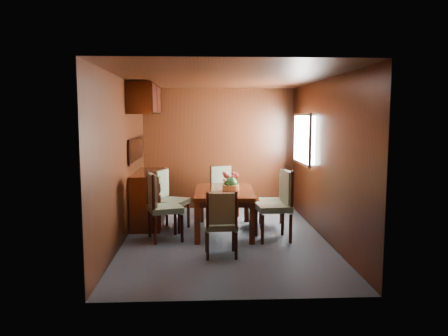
{
  "coord_description": "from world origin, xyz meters",
  "views": [
    {
      "loc": [
        -0.33,
        -6.46,
        1.84
      ],
      "look_at": [
        0.0,
        0.23,
        1.05
      ],
      "focal_mm": 35.0,
      "sensor_mm": 36.0,
      "label": 1
    }
  ],
  "objects": [
    {
      "name": "chair_left_far",
      "position": [
        -0.9,
        0.58,
        0.55
      ],
      "size": [
        0.58,
        0.59,
        1.0
      ],
      "rotation": [
        0.0,
        0.0,
        -1.9
      ],
      "color": "black",
      "rests_on": "ground"
    },
    {
      "name": "flower_centerpiece",
      "position": [
        0.11,
        0.38,
        0.82
      ],
      "size": [
        0.29,
        0.29,
        0.29
      ],
      "color": "#B56F37",
      "rests_on": "dining_table"
    },
    {
      "name": "chair_right_near",
      "position": [
        0.8,
        -0.1,
        0.59
      ],
      "size": [
        0.53,
        0.55,
        1.07
      ],
      "rotation": [
        0.0,
        0.0,
        1.66
      ],
      "color": "black",
      "rests_on": "ground"
    },
    {
      "name": "chair_right_far",
      "position": [
        0.89,
        0.69,
        0.5
      ],
      "size": [
        0.44,
        0.46,
        0.9
      ],
      "rotation": [
        0.0,
        0.0,
        1.49
      ],
      "color": "black",
      "rests_on": "ground"
    },
    {
      "name": "dining_table",
      "position": [
        0.01,
        0.37,
        0.59
      ],
      "size": [
        0.97,
        1.49,
        0.68
      ],
      "rotation": [
        0.0,
        0.0,
        -0.04
      ],
      "color": "#361306",
      "rests_on": "ground"
    },
    {
      "name": "chair_left_near",
      "position": [
        -0.97,
        -0.05,
        0.57
      ],
      "size": [
        0.59,
        0.6,
        1.02
      ],
      "rotation": [
        0.0,
        0.0,
        -1.27
      ],
      "color": "black",
      "rests_on": "ground"
    },
    {
      "name": "ground",
      "position": [
        0.0,
        0.0,
        0.0
      ],
      "size": [
        4.5,
        4.5,
        0.0
      ],
      "primitive_type": "plane",
      "color": "#333C46",
      "rests_on": "ground"
    },
    {
      "name": "chair_foot",
      "position": [
        0.05,
        1.59,
        0.52
      ],
      "size": [
        0.56,
        0.55,
        0.93
      ],
      "rotation": [
        0.0,
        0.0,
        3.5
      ],
      "color": "black",
      "rests_on": "ground"
    },
    {
      "name": "sideboard",
      "position": [
        -1.25,
        1.0,
        0.45
      ],
      "size": [
        0.48,
        1.4,
        0.9
      ],
      "primitive_type": "cube",
      "color": "#361306",
      "rests_on": "ground"
    },
    {
      "name": "room_shell",
      "position": [
        -0.1,
        0.33,
        1.63
      ],
      "size": [
        3.06,
        4.52,
        2.41
      ],
      "color": "black",
      "rests_on": "ground"
    },
    {
      "name": "chair_head",
      "position": [
        -0.09,
        -0.9,
        0.5
      ],
      "size": [
        0.44,
        0.42,
        0.89
      ],
      "rotation": [
        0.0,
        0.0,
        0.03
      ],
      "color": "black",
      "rests_on": "ground"
    }
  ]
}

